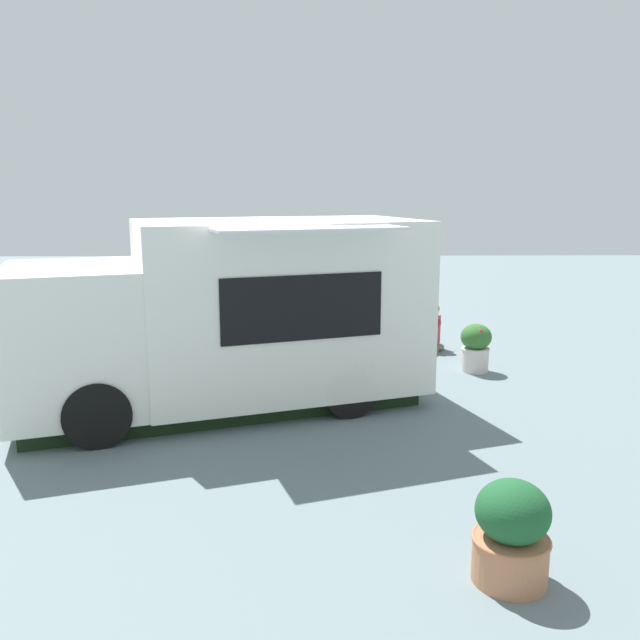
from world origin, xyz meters
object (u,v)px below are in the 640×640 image
object	(u,v)px
food_truck	(232,319)
planter_flowering_near	(476,346)
planter_flowering_far	(511,532)
person_customer	(432,331)

from	to	relation	value
food_truck	planter_flowering_near	size ratio (longest dim) A/B	7.26
food_truck	planter_flowering_far	xyz separation A→B (m)	(2.47, -4.06, -0.78)
person_customer	planter_flowering_far	size ratio (longest dim) A/B	1.10
food_truck	planter_flowering_far	world-z (taller)	food_truck
person_customer	planter_flowering_near	world-z (taller)	person_customer
food_truck	person_customer	bearing A→B (deg)	43.23
food_truck	planter_flowering_far	bearing A→B (deg)	-58.72
person_customer	planter_flowering_far	world-z (taller)	person_customer
food_truck	person_customer	xyz separation A→B (m)	(3.20, 3.01, -0.82)
food_truck	person_customer	distance (m)	4.46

